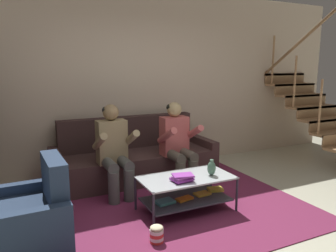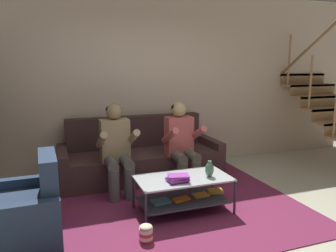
# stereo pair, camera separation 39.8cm
# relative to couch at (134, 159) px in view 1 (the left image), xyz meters

# --- Properties ---
(ground) EXTENTS (16.80, 16.80, 0.00)m
(ground) POSITION_rel_couch_xyz_m (0.17, -1.92, -0.29)
(ground) COLOR beige
(back_partition) EXTENTS (8.40, 0.12, 2.90)m
(back_partition) POSITION_rel_couch_xyz_m (0.17, 0.54, 1.16)
(back_partition) COLOR beige
(back_partition) RESTS_ON ground
(staircase_run) EXTENTS (1.04, 2.83, 2.84)m
(staircase_run) POSITION_rel_couch_xyz_m (3.36, -0.17, 0.78)
(staircase_run) COLOR tan
(staircase_run) RESTS_ON ground
(couch) EXTENTS (2.40, 0.87, 0.91)m
(couch) POSITION_rel_couch_xyz_m (0.00, 0.00, 0.00)
(couch) COLOR #412B2B
(couch) RESTS_ON ground
(person_seated_left) EXTENTS (0.50, 0.58, 1.20)m
(person_seated_left) POSITION_rel_couch_xyz_m (-0.46, -0.52, 0.35)
(person_seated_left) COLOR #51524E
(person_seated_left) RESTS_ON ground
(person_seated_right) EXTENTS (0.50, 0.58, 1.18)m
(person_seated_right) POSITION_rel_couch_xyz_m (0.46, -0.53, 0.35)
(person_seated_right) COLOR #565145
(person_seated_right) RESTS_ON ground
(coffee_table) EXTENTS (1.09, 0.57, 0.42)m
(coffee_table) POSITION_rel_couch_xyz_m (0.15, -1.37, -0.02)
(coffee_table) COLOR #AEB7BB
(coffee_table) RESTS_ON ground
(area_rug) EXTENTS (3.08, 3.31, 0.01)m
(area_rug) POSITION_rel_couch_xyz_m (0.07, -0.81, -0.29)
(area_rug) COLOR maroon
(area_rug) RESTS_ON ground
(vase) EXTENTS (0.10, 0.10, 0.19)m
(vase) POSITION_rel_couch_xyz_m (0.43, -1.45, 0.22)
(vase) COLOR #476D57
(vase) RESTS_ON coffee_table
(book_stack) EXTENTS (0.26, 0.21, 0.08)m
(book_stack) POSITION_rel_couch_xyz_m (0.03, -1.48, 0.17)
(book_stack) COLOR purple
(book_stack) RESTS_ON coffee_table
(armchair) EXTENTS (0.87, 0.86, 0.85)m
(armchair) POSITION_rel_couch_xyz_m (-1.61, -1.45, -0.01)
(armchair) COLOR #263651
(armchair) RESTS_ON ground
(popcorn_tub) EXTENTS (0.13, 0.13, 0.18)m
(popcorn_tub) POSITION_rel_couch_xyz_m (-0.46, -1.87, -0.20)
(popcorn_tub) COLOR red
(popcorn_tub) RESTS_ON ground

